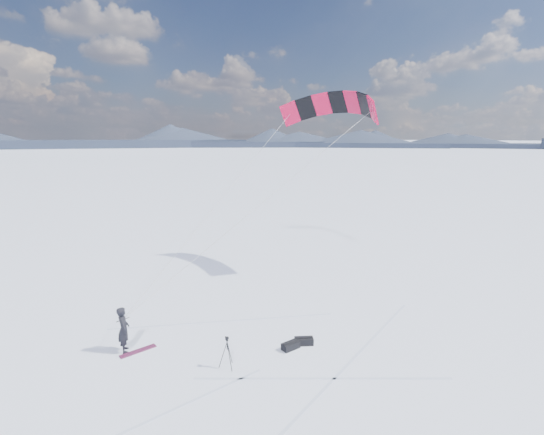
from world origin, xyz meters
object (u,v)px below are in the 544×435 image
snowboard (138,351)px  tripod (227,348)px  snowkiter (125,351)px  gear_bag_a (291,345)px  gear_bag_b (304,341)px

snowboard → tripod: 3.99m
snowkiter → gear_bag_a: (5.94, -3.17, 0.15)m
snowboard → gear_bag_b: bearing=-35.0°
snowboard → gear_bag_b: (6.17, -2.83, 0.13)m
snowkiter → gear_bag_b: (6.61, -3.13, 0.15)m
snowkiter → snowboard: 0.54m
snowkiter → gear_bag_b: snowkiter is taller
snowkiter → tripod: size_ratio=1.53×
snowkiter → gear_bag_b: bearing=-109.2°
snowkiter → gear_bag_a: 6.73m
tripod → gear_bag_a: (2.77, -0.06, -0.65)m
gear_bag_a → gear_bag_b: size_ratio=0.92×
tripod → gear_bag_b: tripod is taller
tripod → gear_bag_a: tripod is taller
gear_bag_a → gear_bag_b: bearing=-3.9°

